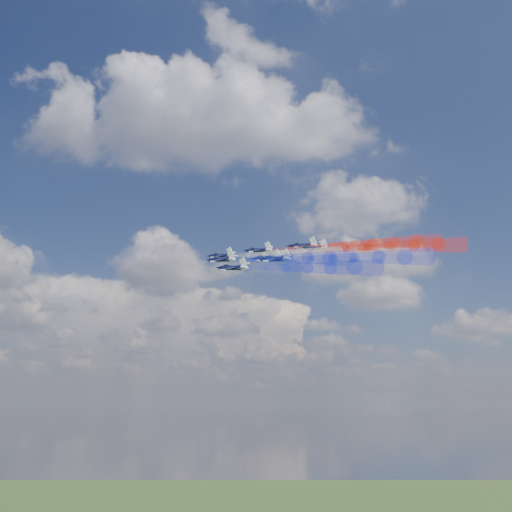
# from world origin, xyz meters

# --- Properties ---
(jet_lead) EXTENTS (16.98, 16.58, 8.94)m
(jet_lead) POSITION_xyz_m (2.50, 25.36, 176.54)
(jet_lead) COLOR black
(trail_lead) EXTENTS (34.71, 29.79, 11.93)m
(trail_lead) POSITION_xyz_m (22.71, 9.23, 172.44)
(trail_lead) COLOR silver
(jet_inner_left) EXTENTS (16.98, 16.58, 8.94)m
(jet_inner_left) POSITION_xyz_m (4.27, 11.87, 171.80)
(jet_inner_left) COLOR black
(trail_inner_left) EXTENTS (34.71, 29.79, 11.93)m
(trail_inner_left) POSITION_xyz_m (24.47, -4.25, 167.71)
(trail_inner_left) COLOR #1B29E8
(jet_inner_right) EXTENTS (16.98, 16.58, 8.94)m
(jet_inner_right) POSITION_xyz_m (14.95, 24.67, 178.08)
(jet_inner_right) COLOR black
(trail_inner_right) EXTENTS (34.71, 29.79, 11.93)m
(trail_inner_right) POSITION_xyz_m (35.16, 8.54, 173.98)
(trail_inner_right) COLOR red
(jet_outer_left) EXTENTS (16.98, 16.58, 8.94)m
(jet_outer_left) POSITION_xyz_m (8.84, -0.81, 166.17)
(jet_outer_left) COLOR black
(trail_outer_left) EXTENTS (34.71, 29.79, 11.93)m
(trail_outer_left) POSITION_xyz_m (29.04, -16.94, 162.07)
(trail_outer_left) COLOR #1B29E8
(jet_center_third) EXTENTS (16.98, 16.58, 8.94)m
(jet_center_third) POSITION_xyz_m (17.94, 11.56, 171.85)
(jet_center_third) COLOR black
(trail_center_third) EXTENTS (34.71, 29.79, 11.93)m
(trail_center_third) POSITION_xyz_m (38.15, -4.57, 167.76)
(trail_center_third) COLOR silver
(jet_outer_right) EXTENTS (16.98, 16.58, 8.94)m
(jet_outer_right) POSITION_xyz_m (29.40, 23.66, 179.18)
(jet_outer_right) COLOR black
(trail_outer_right) EXTENTS (34.71, 29.79, 11.93)m
(trail_outer_right) POSITION_xyz_m (49.60, 7.53, 175.09)
(trail_outer_right) COLOR red
(jet_rear_left) EXTENTS (16.98, 16.58, 8.94)m
(jet_rear_left) POSITION_xyz_m (20.61, -0.84, 168.54)
(jet_rear_left) COLOR black
(trail_rear_left) EXTENTS (34.71, 29.79, 11.93)m
(trail_rear_left) POSITION_xyz_m (40.81, -16.97, 164.44)
(trail_rear_left) COLOR #1B29E8
(jet_rear_right) EXTENTS (16.98, 16.58, 8.94)m
(jet_rear_right) POSITION_xyz_m (31.79, 10.48, 174.43)
(jet_rear_right) COLOR black
(trail_rear_right) EXTENTS (34.71, 29.79, 11.93)m
(trail_rear_right) POSITION_xyz_m (51.99, -5.65, 170.34)
(trail_rear_right) COLOR red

